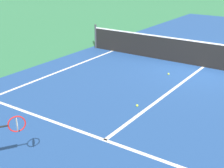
{
  "coord_description": "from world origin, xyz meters",
  "views": [
    {
      "loc": [
        3.64,
        -11.48,
        3.73
      ],
      "look_at": [
        -0.37,
        -5.58,
        1.0
      ],
      "focal_mm": 51.77,
      "sensor_mm": 36.0,
      "label": 1
    }
  ],
  "objects": [
    {
      "name": "line_service_near",
      "position": [
        0.0,
        -6.4,
        0.0
      ],
      "size": [
        8.22,
        0.1,
        0.01
      ],
      "primitive_type": "cube",
      "color": "white",
      "rests_on": "ground_plane"
    },
    {
      "name": "tennis_ball_mid_court",
      "position": [
        -0.29,
        -4.46,
        0.03
      ],
      "size": [
        0.07,
        0.07,
        0.07
      ],
      "primitive_type": "sphere",
      "color": "#CCE033",
      "rests_on": "ground_plane"
    },
    {
      "name": "line_sideline_left",
      "position": [
        -4.11,
        -5.95,
        0.0
      ],
      "size": [
        0.1,
        11.89,
        0.01
      ],
      "primitive_type": "cube",
      "color": "white",
      "rests_on": "ground_plane"
    },
    {
      "name": "ground_plane",
      "position": [
        0.0,
        0.0,
        0.0
      ],
      "size": [
        60.0,
        60.0,
        0.0
      ],
      "primitive_type": "plane",
      "color": "#337F51"
    },
    {
      "name": "court_surface_inbounds",
      "position": [
        0.0,
        0.0,
        0.0
      ],
      "size": [
        10.62,
        24.4,
        0.0
      ],
      "primitive_type": "cube",
      "color": "#234C93",
      "rests_on": "ground_plane"
    },
    {
      "name": "line_center_service",
      "position": [
        0.0,
        -3.2,
        0.0
      ],
      "size": [
        0.1,
        6.4,
        0.01
      ],
      "primitive_type": "cube",
      "color": "white",
      "rests_on": "ground_plane"
    },
    {
      "name": "tennis_ball_near_net",
      "position": [
        -0.7,
        -1.56,
        0.03
      ],
      "size": [
        0.07,
        0.07,
        0.07
      ],
      "primitive_type": "sphere",
      "color": "#CCE033",
      "rests_on": "ground_plane"
    },
    {
      "name": "net",
      "position": [
        0.0,
        0.0,
        0.49
      ],
      "size": [
        10.18,
        0.09,
        1.07
      ],
      "color": "#33383D",
      "rests_on": "ground_plane"
    }
  ]
}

